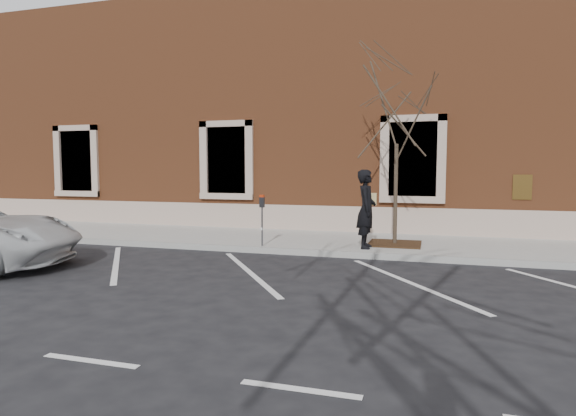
% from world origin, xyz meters
% --- Properties ---
extents(ground, '(120.00, 120.00, 0.00)m').
position_xyz_m(ground, '(0.00, 0.00, 0.00)').
color(ground, '#28282B').
rests_on(ground, ground).
extents(sidewalk_near, '(40.00, 3.50, 0.15)m').
position_xyz_m(sidewalk_near, '(0.00, 1.75, 0.07)').
color(sidewalk_near, '#B3B1A8').
rests_on(sidewalk_near, ground).
extents(curb_near, '(40.00, 0.12, 0.15)m').
position_xyz_m(curb_near, '(0.00, -0.05, 0.07)').
color(curb_near, '#9E9E99').
rests_on(curb_near, ground).
extents(parking_stripes, '(28.00, 4.40, 0.01)m').
position_xyz_m(parking_stripes, '(0.00, -2.20, 0.00)').
color(parking_stripes, silver).
rests_on(parking_stripes, ground).
extents(building_civic, '(40.00, 8.62, 8.00)m').
position_xyz_m(building_civic, '(0.00, 7.74, 4.00)').
color(building_civic, brown).
rests_on(building_civic, ground).
extents(man, '(0.50, 0.73, 1.95)m').
position_xyz_m(man, '(2.03, 0.58, 1.12)').
color(man, black).
rests_on(man, sidewalk_near).
extents(parking_meter, '(0.12, 0.09, 1.31)m').
position_xyz_m(parking_meter, '(-0.54, 0.12, 1.06)').
color(parking_meter, '#595B60').
rests_on(parking_meter, sidewalk_near).
extents(tree_grate, '(1.33, 1.33, 0.03)m').
position_xyz_m(tree_grate, '(2.67, 1.39, 0.17)').
color(tree_grate, '#382312').
rests_on(tree_grate, sidewalk_near).
extents(sapling, '(2.84, 2.84, 4.73)m').
position_xyz_m(sapling, '(2.67, 1.39, 3.46)').
color(sapling, '#403527').
rests_on(sapling, sidewalk_near).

